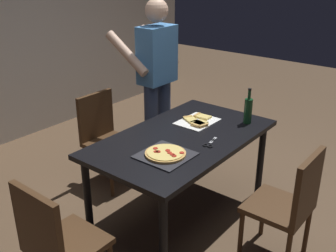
% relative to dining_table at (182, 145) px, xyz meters
% --- Properties ---
extents(ground_plane, '(12.00, 12.00, 0.00)m').
position_rel_dining_table_xyz_m(ground_plane, '(0.00, 0.00, -0.67)').
color(ground_plane, brown).
extents(dining_table, '(1.59, 0.92, 0.75)m').
position_rel_dining_table_xyz_m(dining_table, '(0.00, 0.00, 0.00)').
color(dining_table, black).
rests_on(dining_table, ground_plane).
extents(chair_near_camera, '(0.42, 0.42, 0.90)m').
position_rel_dining_table_xyz_m(chair_near_camera, '(-0.00, -0.95, -0.16)').
color(chair_near_camera, '#472D19').
rests_on(chair_near_camera, ground_plane).
extents(chair_far_side, '(0.42, 0.42, 0.90)m').
position_rel_dining_table_xyz_m(chair_far_side, '(0.00, 0.95, -0.16)').
color(chair_far_side, '#472D19').
rests_on(chair_far_side, ground_plane).
extents(chair_left_end, '(0.42, 0.42, 0.90)m').
position_rel_dining_table_xyz_m(chair_left_end, '(-1.28, 0.00, -0.16)').
color(chair_left_end, '#472D19').
rests_on(chair_left_end, ground_plane).
extents(person_serving_pizza, '(0.55, 0.54, 1.75)m').
position_rel_dining_table_xyz_m(person_serving_pizza, '(0.53, 0.72, 0.32)').
color(person_serving_pizza, '#38476B').
rests_on(person_serving_pizza, ground_plane).
extents(pepperoni_pizza_on_tray, '(0.36, 0.36, 0.04)m').
position_rel_dining_table_xyz_m(pepperoni_pizza_on_tray, '(-0.36, -0.11, 0.09)').
color(pepperoni_pizza_on_tray, '#2D2D33').
rests_on(pepperoni_pizza_on_tray, dining_table).
extents(pizza_slices_on_towel, '(0.36, 0.28, 0.03)m').
position_rel_dining_table_xyz_m(pizza_slices_on_towel, '(0.32, 0.07, 0.09)').
color(pizza_slices_on_towel, white).
rests_on(pizza_slices_on_towel, dining_table).
extents(wine_bottle, '(0.07, 0.07, 0.32)m').
position_rel_dining_table_xyz_m(wine_bottle, '(0.58, -0.28, 0.20)').
color(wine_bottle, '#194723').
rests_on(wine_bottle, dining_table).
extents(kitchen_scissors, '(0.20, 0.09, 0.01)m').
position_rel_dining_table_xyz_m(kitchen_scissors, '(0.01, -0.26, 0.08)').
color(kitchen_scissors, silver).
rests_on(kitchen_scissors, dining_table).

